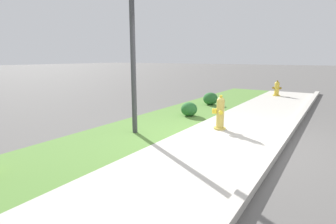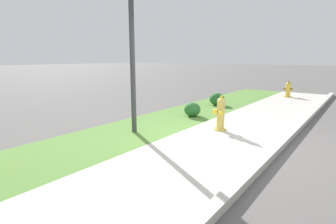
{
  "view_description": "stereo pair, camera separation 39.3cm",
  "coord_description": "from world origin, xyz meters",
  "px_view_note": "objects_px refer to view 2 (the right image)",
  "views": [
    {
      "loc": [
        -4.76,
        -1.87,
        1.64
      ],
      "look_at": [
        0.22,
        1.39,
        0.4
      ],
      "focal_mm": 28.0,
      "sensor_mm": 36.0,
      "label": 1
    },
    {
      "loc": [
        -4.54,
        -2.19,
        1.64
      ],
      "look_at": [
        0.22,
        1.39,
        0.4
      ],
      "focal_mm": 28.0,
      "sensor_mm": 36.0,
      "label": 2
    }
  ],
  "objects_px": {
    "shrub_bush_far_verge": "(217,99)",
    "shrub_bush_near_lamp": "(192,109)",
    "fire_hydrant_mid_block": "(288,90)",
    "fire_hydrant_far_end": "(220,114)"
  },
  "relations": [
    {
      "from": "fire_hydrant_mid_block",
      "to": "shrub_bush_far_verge",
      "type": "distance_m",
      "value": 3.87
    },
    {
      "from": "fire_hydrant_far_end",
      "to": "fire_hydrant_mid_block",
      "type": "relative_size",
      "value": 1.19
    },
    {
      "from": "shrub_bush_far_verge",
      "to": "shrub_bush_near_lamp",
      "type": "bearing_deg",
      "value": -173.06
    },
    {
      "from": "fire_hydrant_far_end",
      "to": "shrub_bush_far_verge",
      "type": "distance_m",
      "value": 3.28
    },
    {
      "from": "fire_hydrant_far_end",
      "to": "shrub_bush_near_lamp",
      "type": "bearing_deg",
      "value": 29.67
    },
    {
      "from": "fire_hydrant_far_end",
      "to": "fire_hydrant_mid_block",
      "type": "height_order",
      "value": "fire_hydrant_far_end"
    },
    {
      "from": "fire_hydrant_far_end",
      "to": "shrub_bush_far_verge",
      "type": "bearing_deg",
      "value": 1.89
    },
    {
      "from": "fire_hydrant_mid_block",
      "to": "shrub_bush_near_lamp",
      "type": "distance_m",
      "value": 5.72
    },
    {
      "from": "shrub_bush_near_lamp",
      "to": "shrub_bush_far_verge",
      "type": "bearing_deg",
      "value": 6.94
    },
    {
      "from": "shrub_bush_near_lamp",
      "to": "fire_hydrant_far_end",
      "type": "bearing_deg",
      "value": -124.33
    }
  ]
}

